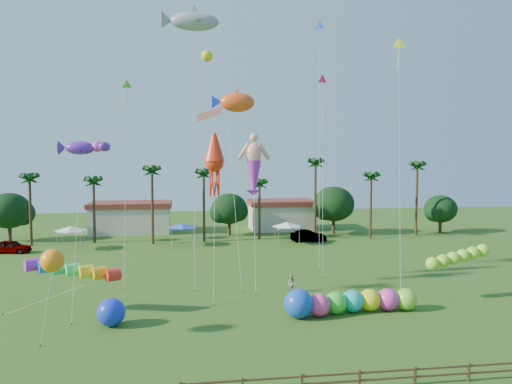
{
  "coord_description": "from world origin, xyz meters",
  "views": [
    {
      "loc": [
        -5.76,
        -29.61,
        11.8
      ],
      "look_at": [
        0.0,
        10.0,
        9.0
      ],
      "focal_mm": 35.0,
      "sensor_mm": 36.0,
      "label": 1
    }
  ],
  "objects": [
    {
      "name": "delta_kite_green",
      "position": [
        -11.06,
        20.0,
        18.27
      ],
      "size": [
        1.08,
        4.67,
        19.27
      ],
      "color": "green",
      "rests_on": "ground"
    },
    {
      "name": "rainbow_tube",
      "position": [
        -12.82,
        8.09,
        3.07
      ],
      "size": [
        9.98,
        3.16,
        3.56
      ],
      "color": "red",
      "rests_on": "ground"
    },
    {
      "name": "shark_kite",
      "position": [
        -4.55,
        19.84,
        24.87
      ],
      "size": [
        6.67,
        8.24,
        26.01
      ],
      "color": "#91939F",
      "rests_on": "ground"
    },
    {
      "name": "car_a",
      "position": [
        -26.91,
        34.91,
        0.8
      ],
      "size": [
        4.96,
        2.71,
        1.6
      ],
      "primitive_type": "imported",
      "rotation": [
        0.0,
        0.0,
        1.39
      ],
      "color": "#4C4C54",
      "rests_on": "ground"
    },
    {
      "name": "spectator_b",
      "position": [
        3.47,
        12.31,
        0.78
      ],
      "size": [
        0.94,
        0.96,
        1.55
      ],
      "primitive_type": "imported",
      "rotation": [
        0.0,
        0.0,
        -0.88
      ],
      "color": "#AAA68E",
      "rests_on": "ground"
    },
    {
      "name": "orange_ball_kite",
      "position": [
        -14.04,
        3.04,
        5.26
      ],
      "size": [
        1.65,
        1.65,
        6.01
      ],
      "color": "orange",
      "rests_on": "ground"
    },
    {
      "name": "delta_kite_blue",
      "position": [
        9.05,
        24.15,
        25.53
      ],
      "size": [
        1.65,
        4.67,
        26.7
      ],
      "color": "blue",
      "rests_on": "ground"
    },
    {
      "name": "fish_kite",
      "position": [
        -0.58,
        18.52,
        17.06
      ],
      "size": [
        5.16,
        6.71,
        18.11
      ],
      "color": "#F5521B",
      "rests_on": "ground"
    },
    {
      "name": "tent_row",
      "position": [
        -6.0,
        36.33,
        2.75
      ],
      "size": [
        31.0,
        4.0,
        0.6
      ],
      "color": "white",
      "rests_on": "ground"
    },
    {
      "name": "fence",
      "position": [
        0.0,
        -6.0,
        0.61
      ],
      "size": [
        36.12,
        0.12,
        1.0
      ],
      "color": "brown",
      "rests_on": "ground"
    },
    {
      "name": "car_b",
      "position": [
        11.39,
        37.57,
        0.82
      ],
      "size": [
        5.09,
        2.16,
        1.63
      ],
      "primitive_type": "imported",
      "rotation": [
        0.0,
        0.0,
        1.48
      ],
      "color": "#4C4C54",
      "rests_on": "ground"
    },
    {
      "name": "squid_kite",
      "position": [
        -3.1,
        13.97,
        11.33
      ],
      "size": [
        2.12,
        5.69,
        13.98
      ],
      "color": "red",
      "rests_on": "ground"
    },
    {
      "name": "delta_kite_yellow",
      "position": [
        12.68,
        11.79,
        21.11
      ],
      "size": [
        1.79,
        4.13,
        22.13
      ],
      "color": "#FDFF1A",
      "rests_on": "ground"
    },
    {
      "name": "merman_kite",
      "position": [
        0.71,
        16.29,
        10.73
      ],
      "size": [
        2.77,
        5.49,
        13.51
      ],
      "color": "#FAA98E",
      "rests_on": "ground"
    },
    {
      "name": "ground",
      "position": [
        0.0,
        0.0,
        0.0
      ],
      "size": [
        160.0,
        160.0,
        0.0
      ],
      "primitive_type": "plane",
      "color": "#285116",
      "rests_on": "ground"
    },
    {
      "name": "blue_ball",
      "position": [
        -10.87,
        5.61,
        0.98
      ],
      "size": [
        1.97,
        1.97,
        1.97
      ],
      "primitive_type": "sphere",
      "color": "#1731D4",
      "rests_on": "ground"
    },
    {
      "name": "caterpillar_inflatable",
      "position": [
        6.28,
        5.92,
        0.91
      ],
      "size": [
        10.69,
        2.91,
        2.17
      ],
      "rotation": [
        0.0,
        0.0,
        0.09
      ],
      "color": "#E93D89",
      "rests_on": "ground"
    },
    {
      "name": "buildings_row",
      "position": [
        -3.09,
        50.0,
        2.0
      ],
      "size": [
        35.0,
        7.0,
        4.0
      ],
      "color": "beige",
      "rests_on": "ground"
    },
    {
      "name": "lobster_kite",
      "position": [
        -13.65,
        10.59,
        12.51
      ],
      "size": [
        4.1,
        5.72,
        13.27
      ],
      "color": "#6323B1",
      "rests_on": "ground"
    },
    {
      "name": "green_worm",
      "position": [
        14.34,
        8.17,
        3.1
      ],
      "size": [
        9.8,
        3.33,
        3.76
      ],
      "color": "#94E031",
      "rests_on": "ground"
    },
    {
      "name": "tree_line",
      "position": [
        3.57,
        44.0,
        4.28
      ],
      "size": [
        69.46,
        8.91,
        11.0
      ],
      "color": "#3A2819",
      "rests_on": "ground"
    },
    {
      "name": "delta_kite_red",
      "position": [
        8.22,
        19.87,
        19.17
      ],
      "size": [
        1.24,
        3.26,
        20.17
      ],
      "color": "#FB1B44",
      "rests_on": "ground"
    }
  ]
}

